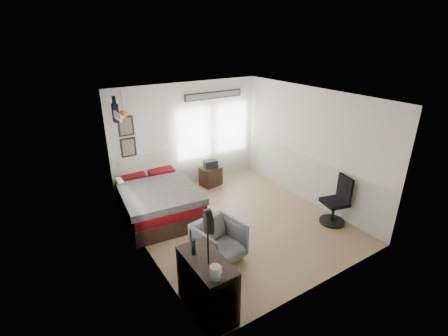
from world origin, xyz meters
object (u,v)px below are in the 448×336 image
at_px(bed, 158,201).
at_px(dresser, 207,285).
at_px(task_chair, 337,204).
at_px(armchair, 219,241).
at_px(nightstand, 211,176).

height_order(bed, dresser, dresser).
bearing_deg(task_chair, dresser, -156.19).
distance_m(armchair, nightstand, 3.07).
bearing_deg(nightstand, task_chair, -76.76).
distance_m(armchair, task_chair, 2.75).
bearing_deg(bed, task_chair, -31.74).
height_order(dresser, armchair, dresser).
xyz_separation_m(bed, dresser, (-0.44, -2.95, 0.11)).
bearing_deg(nightstand, armchair, -127.79).
distance_m(dresser, task_chair, 3.55).
height_order(bed, task_chair, task_chair).
height_order(dresser, task_chair, task_chair).
bearing_deg(task_chair, bed, 156.55).
distance_m(dresser, nightstand, 4.24).
bearing_deg(bed, armchair, -75.21).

